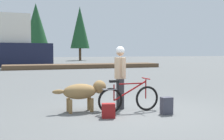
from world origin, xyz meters
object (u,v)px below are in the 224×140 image
Objects in this scene: bicycle at (129,98)px; handbag_pannier at (108,111)px; dog at (83,91)px; person_cyclist at (120,71)px; backpack at (167,106)px.

bicycle is 0.85m from handbag_pannier.
bicycle is at bearing -25.13° from dog.
bicycle is 0.87m from person_cyclist.
handbag_pannier is (0.37, -0.92, -0.36)m from dog.
dog is (-1.07, -0.03, -0.52)m from person_cyclist.
person_cyclist reaches higher than dog.
dog is at bearing 154.87° from bicycle.
backpack reaches higher than handbag_pannier.
dog reaches higher than backpack.
handbag_pannier is at bearing -67.90° from dog.
person_cyclist is 1.47m from handbag_pannier.
dog is at bearing 150.85° from backpack.
handbag_pannier is at bearing -149.95° from bicycle.
backpack is 1.24× the size of handbag_pannier.
bicycle is 1.21m from dog.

